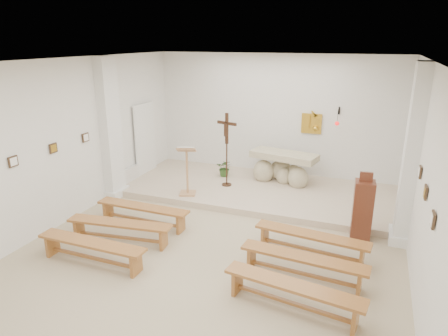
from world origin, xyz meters
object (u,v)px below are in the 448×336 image
at_px(altar, 283,170).
at_px(lectern, 187,170).
at_px(bench_right_third, 293,291).
at_px(bench_left_second, 120,227).
at_px(bench_right_second, 303,262).
at_px(donation_pedestal, 362,210).
at_px(bench_left_front, 143,211).
at_px(crucifix_stand, 227,144).
at_px(bench_right_front, 311,239).
at_px(bench_left_third, 92,247).

distance_m(altar, lectern, 2.68).
bearing_deg(bench_right_third, bench_left_second, 174.76).
bearing_deg(lectern, bench_right_second, -55.61).
distance_m(altar, donation_pedestal, 3.18).
distance_m(bench_left_front, bench_right_third, 3.98).
height_order(bench_left_front, bench_right_second, same).
bearing_deg(bench_left_front, bench_right_third, -24.34).
xyz_separation_m(bench_left_front, bench_right_second, (3.61, -0.85, 0.00)).
relative_size(crucifix_stand, donation_pedestal, 1.37).
bearing_deg(bench_left_front, lectern, 81.03).
xyz_separation_m(lectern, crucifix_stand, (0.68, 0.96, 0.49)).
xyz_separation_m(bench_left_front, bench_right_front, (3.61, 0.00, 0.00)).
distance_m(lectern, bench_left_third, 3.36).
xyz_separation_m(bench_right_front, bench_left_third, (-3.61, -1.69, 0.00)).
bearing_deg(bench_left_second, bench_right_third, -20.42).
bearing_deg(bench_right_front, bench_right_third, -83.78).
height_order(crucifix_stand, bench_left_front, crucifix_stand).
height_order(lectern, bench_right_front, lectern).
height_order(lectern, bench_left_front, lectern).
bearing_deg(bench_left_third, crucifix_stand, 77.85).
xyz_separation_m(bench_right_second, bench_right_third, (0.00, -0.85, 0.00)).
bearing_deg(bench_right_front, bench_left_third, -148.66).
distance_m(bench_left_front, bench_left_third, 1.69).
bearing_deg(bench_right_third, bench_right_front, 97.95).
height_order(lectern, bench_left_third, lectern).
bearing_deg(bench_left_third, donation_pedestal, 32.12).
bearing_deg(bench_left_third, bench_right_second, 13.73).
xyz_separation_m(bench_right_front, bench_right_second, (0.00, -0.85, 0.00)).
height_order(crucifix_stand, bench_left_second, crucifix_stand).
relative_size(lectern, bench_right_second, 0.60).
height_order(bench_left_second, bench_right_second, same).
height_order(bench_left_front, bench_right_third, same).
xyz_separation_m(bench_left_front, bench_right_third, (3.61, -1.69, 0.00)).
relative_size(altar, crucifix_stand, 0.96).
xyz_separation_m(crucifix_stand, bench_right_front, (2.65, -2.58, -0.93)).
bearing_deg(bench_right_front, bench_left_second, -160.59).
relative_size(altar, bench_right_third, 0.87).
bearing_deg(bench_left_front, bench_right_front, 0.78).
distance_m(crucifix_stand, donation_pedestal, 3.85).
xyz_separation_m(lectern, bench_left_third, (-0.28, -3.32, -0.44)).
bearing_deg(bench_right_front, altar, 117.63).
relative_size(bench_right_front, bench_left_third, 1.01).
distance_m(altar, bench_right_front, 3.63).
xyz_separation_m(crucifix_stand, bench_left_front, (-0.96, -2.58, -0.93)).
relative_size(donation_pedestal, bench_right_front, 0.66).
xyz_separation_m(donation_pedestal, bench_left_third, (-4.43, -2.72, -0.29)).
xyz_separation_m(lectern, bench_left_second, (-0.28, -2.47, -0.44)).
xyz_separation_m(altar, donation_pedestal, (2.15, -2.35, 0.13)).
distance_m(donation_pedestal, bench_left_third, 5.21).
relative_size(lectern, bench_right_third, 0.60).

